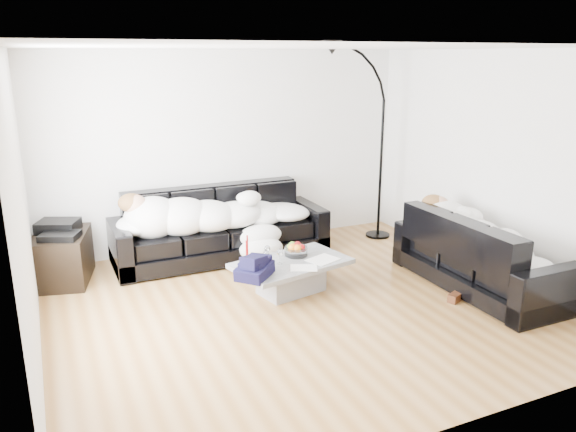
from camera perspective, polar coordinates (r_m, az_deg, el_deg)
name	(u,v)px	position (r m, az deg, el deg)	size (l,w,h in m)	color
ground	(300,305)	(5.96, 1.20, -9.07)	(5.00, 5.00, 0.00)	#925F2B
wall_back	(228,151)	(7.59, -6.13, 6.63)	(5.00, 0.02, 2.60)	silver
wall_left	(22,213)	(5.02, -25.39, 0.26)	(0.02, 4.50, 2.60)	silver
wall_right	(494,165)	(6.97, 20.22, 4.89)	(0.02, 4.50, 2.60)	silver
ceiling	(301,47)	(5.40, 1.37, 16.77)	(5.00, 5.00, 0.00)	white
sofa_back	(220,225)	(7.23, -6.88, -0.87)	(2.70, 0.94, 0.88)	black
sofa_right	(480,252)	(6.62, 18.95, -3.47)	(2.07, 0.89, 0.84)	black
sleeper_back	(221,210)	(7.12, -6.81, 0.61)	(2.29, 0.79, 0.46)	white
sleeper_right	(482,233)	(6.55, 19.12, -1.67)	(1.77, 0.75, 0.43)	white
teal_cushion	(441,212)	(6.95, 15.25, 0.36)	(0.36, 0.30, 0.20)	#0B5135
coffee_table	(291,277)	(6.21, 0.34, -6.18)	(1.24, 0.72, 0.36)	#939699
fruit_bowl	(296,249)	(6.29, 0.83, -3.35)	(0.26, 0.26, 0.16)	white
wine_glass_a	(267,253)	(6.17, -2.11, -3.75)	(0.07, 0.07, 0.16)	white
wine_glass_b	(266,258)	(6.00, -2.23, -4.29)	(0.07, 0.07, 0.17)	white
wine_glass_c	(280,256)	(6.05, -0.85, -4.13)	(0.07, 0.07, 0.17)	white
candle_left	(246,251)	(6.12, -4.24, -3.60)	(0.04, 0.04, 0.24)	maroon
candle_right	(247,247)	(6.22, -4.15, -3.14)	(0.05, 0.05, 0.26)	maroon
newspaper_a	(323,259)	(6.20, 3.55, -4.42)	(0.33, 0.25, 0.01)	silver
newspaper_b	(304,268)	(5.95, 1.61, -5.27)	(0.28, 0.20, 0.01)	silver
navy_jacket	(256,259)	(5.71, -3.32, -4.40)	(0.39, 0.32, 0.19)	black
shoes	(459,292)	(6.43, 16.94, -7.41)	(0.44, 0.32, 0.10)	#472311
av_cabinet	(62,258)	(6.98, -21.97, -3.93)	(0.57, 0.83, 0.57)	black
stereo	(59,228)	(6.87, -22.27, -1.17)	(0.44, 0.34, 0.13)	black
floor_lamp	(381,155)	(7.97, 9.46, 6.15)	(0.87, 0.35, 2.38)	black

